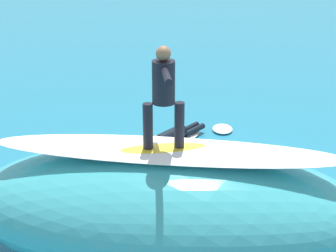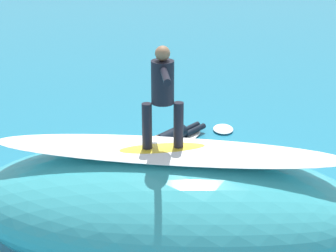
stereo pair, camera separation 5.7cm
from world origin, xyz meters
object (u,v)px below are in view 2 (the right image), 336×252
surfer_riding (163,90)px  surfer_paddling (175,135)px  surfboard_paddling (171,144)px  surfboard_riding (163,150)px

surfer_riding → surfer_paddling: size_ratio=1.06×
surfer_riding → surfboard_paddling: (-0.47, -4.59, -2.81)m
surfboard_riding → surfboard_paddling: bearing=-97.4°
surfboard_riding → surfer_riding: bearing=0.0°
surfboard_riding → surfer_riding: 0.93m
surfer_riding → surfboard_riding: bearing=0.0°
surfboard_paddling → surfer_paddling: bearing=180.0°
surfer_riding → surfboard_paddling: 5.40m
surfboard_riding → surfboard_paddling: (-0.47, -4.59, -1.89)m
surfboard_riding → surfer_paddling: size_ratio=1.31×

